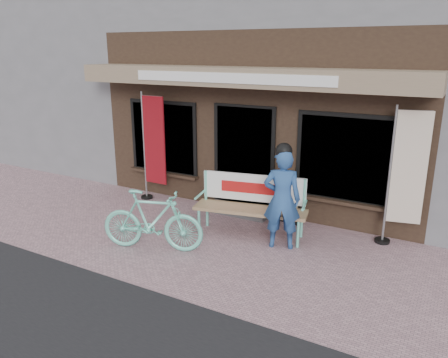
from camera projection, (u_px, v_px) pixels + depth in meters
The scene contains 9 objects.
ground at pixel (192, 246), 7.50m from camera, with size 70.00×70.00×0.00m, color #B18790.
storefront at pixel (299, 60), 10.81m from camera, with size 7.00×6.77×6.00m.
neighbor_left_near at pixel (71, 50), 15.15m from camera, with size 10.00×7.00×6.40m, color slate.
bench at pixel (252, 201), 7.81m from camera, with size 2.07×0.90×1.09m.
person at pixel (282, 197), 7.22m from camera, with size 0.72×0.59×1.81m.
bicycle at pixel (152, 220), 7.23m from camera, with size 0.49×1.73×1.04m, color #73E0C6.
nobori_red at pixel (153, 146), 9.43m from camera, with size 0.70×0.26×2.39m.
nobori_cream at pixel (405, 176), 7.22m from camera, with size 0.71×0.31×2.39m.
menu_stand at pixel (290, 200), 8.36m from camera, with size 0.47×0.18×0.93m.
Camera 1 is at (3.82, -5.73, 3.24)m, focal length 35.00 mm.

